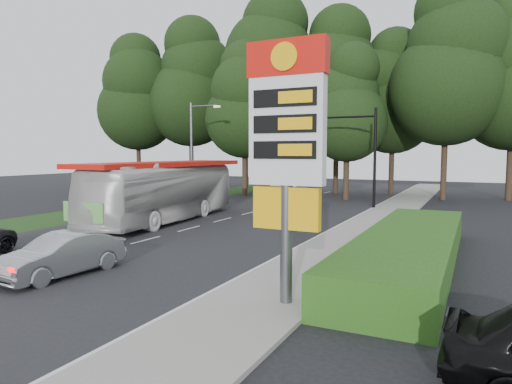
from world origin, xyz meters
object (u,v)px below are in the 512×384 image
at_px(sedan_silver, 62,255).
at_px(gas_station_pylon, 287,136).
at_px(monument, 289,141).
at_px(transit_bus, 165,192).
at_px(traffic_signal_mast, 357,144).
at_px(streetlight_signs, 194,148).

bearing_deg(sedan_silver, gas_station_pylon, 8.13).
distance_m(monument, transit_bus, 17.65).
distance_m(gas_station_pylon, monument, 30.17).
distance_m(traffic_signal_mast, transit_bus, 14.46).
height_order(gas_station_pylon, monument, monument).
relative_size(transit_bus, sedan_silver, 2.96).
bearing_deg(gas_station_pylon, sedan_silver, -176.48).
distance_m(streetlight_signs, transit_bus, 10.54).
distance_m(transit_bus, sedan_silver, 12.04).
bearing_deg(traffic_signal_mast, monument, 142.00).
distance_m(streetlight_signs, sedan_silver, 22.49).
relative_size(traffic_signal_mast, streetlight_signs, 0.90).
bearing_deg(transit_bus, traffic_signal_mast, 46.85).
bearing_deg(sedan_silver, streetlight_signs, 117.11).
bearing_deg(streetlight_signs, monument, 58.03).
height_order(gas_station_pylon, transit_bus, gas_station_pylon).
xyz_separation_m(monument, sedan_silver, (3.50, -28.48, -4.41)).
relative_size(gas_station_pylon, sedan_silver, 1.62).
distance_m(gas_station_pylon, streetlight_signs, 25.74).
relative_size(gas_station_pylon, streetlight_signs, 0.86).
bearing_deg(transit_bus, sedan_silver, -74.86).
height_order(gas_station_pylon, streetlight_signs, streetlight_signs).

